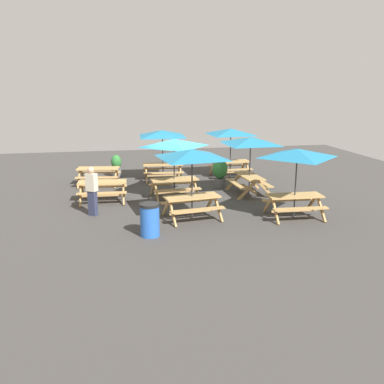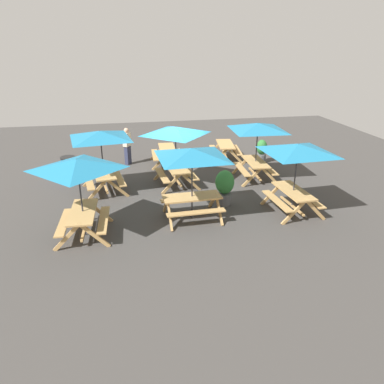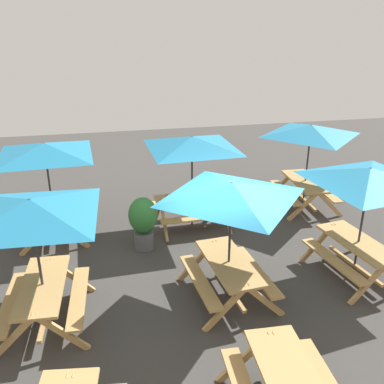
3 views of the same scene
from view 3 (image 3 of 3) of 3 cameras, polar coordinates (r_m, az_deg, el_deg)
ground_plane at (r=8.51m, az=4.23°, el=-12.65°), size 25.59×25.59×0.00m
picnic_table_0 at (r=11.61m, az=15.48°, el=7.16°), size 2.08×2.08×2.34m
picnic_table_1 at (r=10.08m, az=-0.00°, el=5.73°), size 2.83×2.83×2.34m
picnic_table_2 at (r=8.62m, az=22.45°, el=1.05°), size 2.80×2.80×2.34m
picnic_table_3 at (r=7.31m, az=5.27°, el=-0.97°), size 2.17×2.17×2.34m
picnic_table_4 at (r=10.09m, az=-18.94°, el=4.53°), size 2.82×2.82×2.34m
picnic_table_7 at (r=7.08m, az=-20.57°, el=-3.20°), size 2.83×2.83×2.34m
potted_plant_1 at (r=9.55m, az=-6.54°, el=-3.71°), size 0.64×0.64×1.22m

